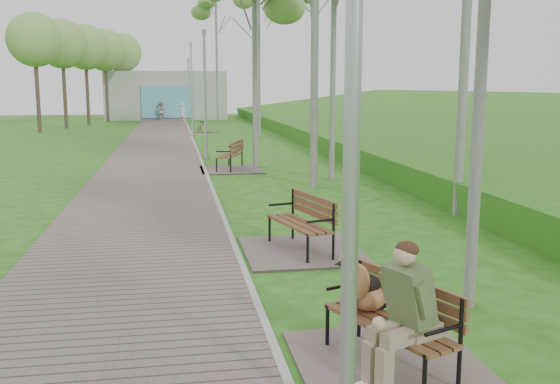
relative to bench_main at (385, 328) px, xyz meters
The scene contains 16 objects.
walkway 20.04m from the bench_main, 97.87° to the left, with size 3.50×67.00×0.04m, color #6C5A57.
kerb 19.88m from the bench_main, 92.86° to the left, with size 0.10×67.00×0.05m, color #999993.
embankment 21.40m from the bench_main, 59.04° to the left, with size 14.00×70.00×1.60m, color #46952D.
building_north 49.41m from the bench_main, 92.89° to the left, with size 10.00×5.20×4.00m.
bench_main is the anchor object (origin of this frame).
bench_second 4.56m from the bench_main, 89.08° to the left, with size 1.97×2.18×1.21m.
bench_third 15.19m from the bench_main, 90.59° to the left, with size 2.01×2.23×1.23m.
bench_far 33.32m from the bench_main, 90.32° to the left, with size 1.66×1.84×1.02m.
lamp_post_near 2.49m from the bench_main, 124.15° to the right, with size 0.22×0.22×5.66m.
lamp_post_second 18.66m from the bench_main, 92.37° to the left, with size 0.19×0.19×4.88m.
lamp_post_third 29.82m from the bench_main, 91.77° to the left, with size 0.20×0.20×5.18m.
lamp_post_far 47.04m from the bench_main, 90.76° to the left, with size 0.20×0.20×5.05m.
pedestrian_near 41.67m from the bench_main, 91.78° to the left, with size 0.56×0.37×1.54m, color silver.
pedestrian_far 46.30m from the bench_main, 93.67° to the left, with size 0.74×0.58×1.53m, color #9E998A.
birch_far_b 30.19m from the bench_main, 84.58° to the left, with size 2.62×2.62×9.20m.
birch_distant_a 43.61m from the bench_main, 88.10° to the left, with size 2.86×2.86×10.49m.
Camera 1 is at (-1.00, -3.89, 2.80)m, focal length 40.00 mm.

